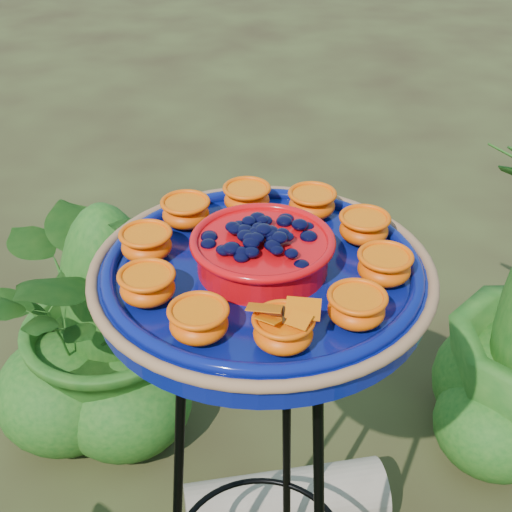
{
  "coord_description": "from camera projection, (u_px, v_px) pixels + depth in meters",
  "views": [
    {
      "loc": [
        0.01,
        -1.02,
        1.62
      ],
      "look_at": [
        -0.02,
        -0.14,
        1.05
      ],
      "focal_mm": 50.0,
      "sensor_mm": 36.0,
      "label": 1
    }
  ],
  "objects": [
    {
      "name": "tripod_stand",
      "position": [
        261.0,
        464.0,
        1.3
      ],
      "size": [
        0.45,
        0.45,
        0.98
      ],
      "rotation": [
        0.0,
        0.0,
        -0.32
      ],
      "color": "black",
      "rests_on": "ground"
    },
    {
      "name": "feeder_dish",
      "position": [
        262.0,
        269.0,
        1.06
      ],
      "size": [
        0.63,
        0.63,
        0.12
      ],
      "rotation": [
        0.0,
        0.0,
        -0.32
      ],
      "color": "#081163",
      "rests_on": "tripod_stand"
    },
    {
      "name": "driftwood_log",
      "position": [
        286.0,
        504.0,
        1.83
      ],
      "size": [
        0.54,
        0.27,
        0.17
      ],
      "primitive_type": "cylinder",
      "rotation": [
        0.0,
        1.57,
        0.21
      ],
      "color": "tan",
      "rests_on": "ground"
    },
    {
      "name": "shrub_back_left",
      "position": [
        111.0,
        300.0,
        2.03
      ],
      "size": [
        0.97,
        0.94,
        0.82
      ],
      "primitive_type": "imported",
      "rotation": [
        0.0,
        0.0,
        0.6
      ],
      "color": "#164A13",
      "rests_on": "ground"
    }
  ]
}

